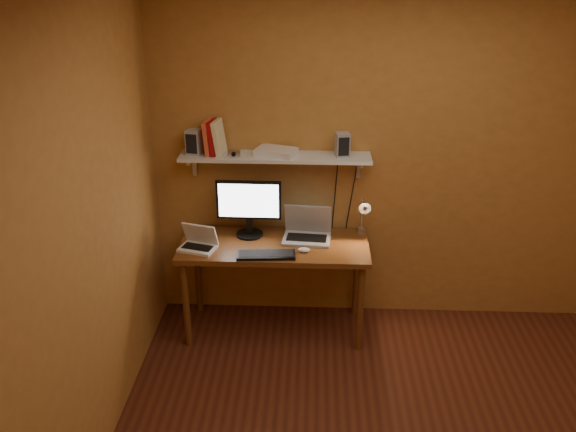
{
  "coord_description": "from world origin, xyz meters",
  "views": [
    {
      "loc": [
        -0.49,
        -2.76,
        2.78
      ],
      "look_at": [
        -0.66,
        1.18,
        1.02
      ],
      "focal_mm": 38.0,
      "sensor_mm": 36.0,
      "label": 1
    }
  ],
  "objects_px": {
    "mouse": "(304,250)",
    "shelf_camera": "(234,153)",
    "netbook": "(199,242)",
    "desk": "(274,254)",
    "speaker_right": "(342,145)",
    "wall_shelf": "(275,157)",
    "speaker_left": "(194,142)",
    "monitor": "(249,205)",
    "laptop": "(307,230)",
    "router": "(276,152)",
    "desk_lamp": "(364,212)",
    "keyboard": "(266,255)"
  },
  "relations": [
    {
      "from": "monitor",
      "to": "laptop",
      "type": "bearing_deg",
      "value": -3.01
    },
    {
      "from": "laptop",
      "to": "desk_lamp",
      "type": "distance_m",
      "value": 0.44
    },
    {
      "from": "laptop",
      "to": "monitor",
      "type": "bearing_deg",
      "value": -178.54
    },
    {
      "from": "keyboard",
      "to": "speaker_right",
      "type": "relative_size",
      "value": 2.4
    },
    {
      "from": "laptop",
      "to": "router",
      "type": "relative_size",
      "value": 1.31
    },
    {
      "from": "netbook",
      "to": "desk",
      "type": "bearing_deg",
      "value": 26.39
    },
    {
      "from": "mouse",
      "to": "router",
      "type": "bearing_deg",
      "value": 130.97
    },
    {
      "from": "desk",
      "to": "router",
      "type": "height_order",
      "value": "router"
    },
    {
      "from": "monitor",
      "to": "speaker_right",
      "type": "height_order",
      "value": "speaker_right"
    },
    {
      "from": "shelf_camera",
      "to": "router",
      "type": "relative_size",
      "value": 0.32
    },
    {
      "from": "speaker_left",
      "to": "speaker_right",
      "type": "height_order",
      "value": "speaker_left"
    },
    {
      "from": "laptop",
      "to": "router",
      "type": "height_order",
      "value": "router"
    },
    {
      "from": "monitor",
      "to": "netbook",
      "type": "height_order",
      "value": "monitor"
    },
    {
      "from": "desk",
      "to": "laptop",
      "type": "height_order",
      "value": "laptop"
    },
    {
      "from": "netbook",
      "to": "wall_shelf",
      "type": "bearing_deg",
      "value": 44.35
    },
    {
      "from": "desk_lamp",
      "to": "shelf_camera",
      "type": "bearing_deg",
      "value": 179.45
    },
    {
      "from": "netbook",
      "to": "keyboard",
      "type": "height_order",
      "value": "netbook"
    },
    {
      "from": "wall_shelf",
      "to": "desk_lamp",
      "type": "height_order",
      "value": "wall_shelf"
    },
    {
      "from": "laptop",
      "to": "desk_lamp",
      "type": "xyz_separation_m",
      "value": [
        0.42,
        0.02,
        0.14
      ]
    },
    {
      "from": "wall_shelf",
      "to": "shelf_camera",
      "type": "bearing_deg",
      "value": -168.67
    },
    {
      "from": "desk_lamp",
      "to": "speaker_right",
      "type": "height_order",
      "value": "speaker_right"
    },
    {
      "from": "netbook",
      "to": "router",
      "type": "height_order",
      "value": "router"
    },
    {
      "from": "speaker_left",
      "to": "speaker_right",
      "type": "bearing_deg",
      "value": 10.77
    },
    {
      "from": "monitor",
      "to": "keyboard",
      "type": "xyz_separation_m",
      "value": [
        0.15,
        -0.34,
        -0.24
      ]
    },
    {
      "from": "router",
      "to": "mouse",
      "type": "bearing_deg",
      "value": -56.49
    },
    {
      "from": "desk_lamp",
      "to": "speaker_right",
      "type": "bearing_deg",
      "value": 159.19
    },
    {
      "from": "desk",
      "to": "laptop",
      "type": "bearing_deg",
      "value": 23.27
    },
    {
      "from": "speaker_right",
      "to": "router",
      "type": "bearing_deg",
      "value": 169.03
    },
    {
      "from": "speaker_left",
      "to": "desk_lamp",
      "type": "bearing_deg",
      "value": 7.79
    },
    {
      "from": "netbook",
      "to": "desk_lamp",
      "type": "relative_size",
      "value": 0.79
    },
    {
      "from": "desk_lamp",
      "to": "shelf_camera",
      "type": "relative_size",
      "value": 4.08
    },
    {
      "from": "wall_shelf",
      "to": "mouse",
      "type": "xyz_separation_m",
      "value": [
        0.22,
        -0.32,
        -0.59
      ]
    },
    {
      "from": "mouse",
      "to": "shelf_camera",
      "type": "relative_size",
      "value": 0.96
    },
    {
      "from": "keyboard",
      "to": "router",
      "type": "bearing_deg",
      "value": 79.05
    },
    {
      "from": "shelf_camera",
      "to": "laptop",
      "type": "bearing_deg",
      "value": -3.26
    },
    {
      "from": "laptop",
      "to": "shelf_camera",
      "type": "xyz_separation_m",
      "value": [
        -0.54,
        0.03,
        0.58
      ]
    },
    {
      "from": "mouse",
      "to": "speaker_left",
      "type": "height_order",
      "value": "speaker_left"
    },
    {
      "from": "netbook",
      "to": "mouse",
      "type": "distance_m",
      "value": 0.77
    },
    {
      "from": "mouse",
      "to": "speaker_right",
      "type": "bearing_deg",
      "value": 57.89
    },
    {
      "from": "netbook",
      "to": "speaker_left",
      "type": "xyz_separation_m",
      "value": [
        -0.05,
        0.3,
        0.66
      ]
    },
    {
      "from": "keyboard",
      "to": "desk_lamp",
      "type": "height_order",
      "value": "desk_lamp"
    },
    {
      "from": "monitor",
      "to": "mouse",
      "type": "bearing_deg",
      "value": -31.04
    },
    {
      "from": "wall_shelf",
      "to": "speaker_right",
      "type": "bearing_deg",
      "value": -0.26
    },
    {
      "from": "netbook",
      "to": "keyboard",
      "type": "xyz_separation_m",
      "value": [
        0.5,
        -0.11,
        -0.04
      ]
    },
    {
      "from": "keyboard",
      "to": "mouse",
      "type": "relative_size",
      "value": 4.73
    },
    {
      "from": "laptop",
      "to": "mouse",
      "type": "height_order",
      "value": "laptop"
    },
    {
      "from": "netbook",
      "to": "router",
      "type": "xyz_separation_m",
      "value": [
        0.55,
        0.3,
        0.6
      ]
    },
    {
      "from": "speaker_left",
      "to": "netbook",
      "type": "bearing_deg",
      "value": -69.74
    },
    {
      "from": "keyboard",
      "to": "shelf_camera",
      "type": "distance_m",
      "value": 0.77
    },
    {
      "from": "shelf_camera",
      "to": "speaker_right",
      "type": "bearing_deg",
      "value": 4.15
    }
  ]
}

